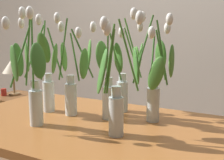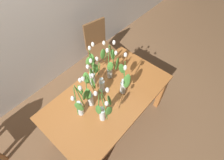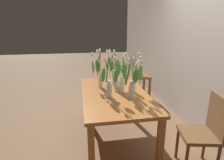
% 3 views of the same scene
% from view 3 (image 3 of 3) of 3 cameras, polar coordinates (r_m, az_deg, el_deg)
% --- Properties ---
extents(ground_plane, '(18.00, 18.00, 0.00)m').
position_cam_3_polar(ground_plane, '(3.02, 0.70, -17.16)').
color(ground_plane, brown).
extents(room_wall_rear, '(9.00, 0.10, 2.70)m').
position_cam_3_polar(room_wall_rear, '(3.10, 26.95, 8.76)').
color(room_wall_rear, beige).
rests_on(room_wall_rear, ground).
extents(dining_table, '(1.60, 0.90, 0.74)m').
position_cam_3_polar(dining_table, '(2.71, 0.75, -5.68)').
color(dining_table, '#A3602D').
rests_on(dining_table, ground).
extents(tulip_vase_0, '(0.22, 0.23, 0.57)m').
position_cam_3_polar(tulip_vase_0, '(2.82, 1.50, 1.63)').
color(tulip_vase_0, silver).
rests_on(tulip_vase_0, dining_table).
extents(tulip_vase_1, '(0.21, 0.17, 0.59)m').
position_cam_3_polar(tulip_vase_1, '(2.84, -3.96, 1.88)').
color(tulip_vase_1, silver).
rests_on(tulip_vase_1, dining_table).
extents(tulip_vase_2, '(0.18, 0.15, 0.54)m').
position_cam_3_polar(tulip_vase_2, '(2.65, 3.49, 0.02)').
color(tulip_vase_2, silver).
rests_on(tulip_vase_2, dining_table).
extents(tulip_vase_3, '(0.19, 0.23, 0.56)m').
position_cam_3_polar(tulip_vase_3, '(2.44, -1.02, -0.82)').
color(tulip_vase_3, silver).
rests_on(tulip_vase_3, dining_table).
extents(tulip_vase_4, '(0.22, 0.23, 0.57)m').
position_cam_3_polar(tulip_vase_4, '(2.97, 0.31, 2.59)').
color(tulip_vase_4, silver).
rests_on(tulip_vase_4, dining_table).
extents(tulip_vase_5, '(0.16, 0.18, 0.58)m').
position_cam_3_polar(tulip_vase_5, '(2.65, 7.07, -0.03)').
color(tulip_vase_5, silver).
rests_on(tulip_vase_5, dining_table).
extents(tulip_vase_6, '(0.21, 0.26, 0.59)m').
position_cam_3_polar(tulip_vase_6, '(2.42, 5.88, -0.54)').
color(tulip_vase_6, silver).
rests_on(tulip_vase_6, dining_table).
extents(dining_chair, '(0.48, 0.48, 0.93)m').
position_cam_3_polar(dining_chair, '(2.47, 26.54, -13.11)').
color(dining_chair, brown).
rests_on(dining_chair, ground).
extents(side_table, '(0.44, 0.44, 0.55)m').
position_cam_3_polar(side_table, '(4.38, 8.14, -0.12)').
color(side_table, brown).
rests_on(side_table, ground).
extents(table_lamp, '(0.22, 0.22, 0.40)m').
position_cam_3_polar(table_lamp, '(4.33, 8.43, 5.46)').
color(table_lamp, olive).
rests_on(table_lamp, side_table).
extents(pillar_candle, '(0.06, 0.06, 0.07)m').
position_cam_3_polar(pillar_candle, '(4.43, 7.02, 2.20)').
color(pillar_candle, '#B72D23').
rests_on(pillar_candle, side_table).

